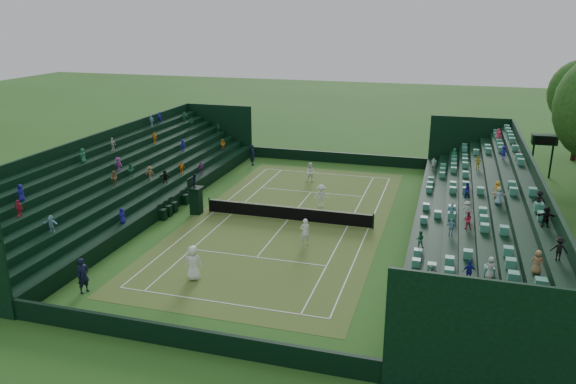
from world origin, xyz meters
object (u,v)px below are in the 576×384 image
tennis_net (288,213)px  player_near_east (305,232)px  umpire_chair (196,197)px  player_far_west (311,173)px  player_far_east (321,196)px  player_near_west (193,263)px

tennis_net → player_near_east: size_ratio=6.96×
umpire_chair → player_far_west: (5.84, 9.62, -0.39)m
umpire_chair → player_far_east: 8.97m
player_near_east → player_far_east: player_near_east is taller
player_near_east → player_far_west: 13.16m
tennis_net → player_far_west: player_far_west is taller
umpire_chair → player_far_west: bearing=58.7°
player_near_west → player_far_east: 13.85m
tennis_net → player_near_west: (-2.27, -9.96, 0.43)m
player_near_east → player_far_west: size_ratio=1.01×
player_far_west → player_far_east: player_far_west is taller
umpire_chair → tennis_net: bearing=4.8°
tennis_net → player_near_east: 4.37m
player_far_east → tennis_net: bearing=-141.4°
player_near_east → player_far_east: bearing=-114.1°
umpire_chair → player_near_east: bearing=-20.3°
tennis_net → player_far_east: 3.70m
tennis_net → player_far_east: bearing=65.8°
tennis_net → player_far_west: size_ratio=7.01×
player_near_east → player_far_east: (-0.66, 7.15, -0.01)m
tennis_net → player_near_west: player_near_west is taller
player_near_east → player_far_west: bearing=-106.8°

